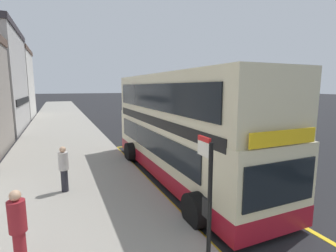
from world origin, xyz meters
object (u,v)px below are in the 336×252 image
(pedestrian_further_back, at_px, (18,227))
(parked_car_grey_distant, at_px, (153,110))
(pedestrian_waiting_near_sign, at_px, (64,167))
(parked_car_white_ahead, at_px, (161,116))
(bus_stop_sign, at_px, (208,194))
(double_decker_bus, at_px, (180,130))

(pedestrian_further_back, bearing_deg, parked_car_grey_distant, 64.42)
(pedestrian_waiting_near_sign, bearing_deg, parked_car_white_ahead, 57.24)
(bus_stop_sign, distance_m, pedestrian_waiting_near_sign, 6.00)
(double_decker_bus, distance_m, parked_car_white_ahead, 16.34)
(double_decker_bus, height_order, parked_car_white_ahead, double_decker_bus)
(bus_stop_sign, height_order, parked_car_grey_distant, bus_stop_sign)
(double_decker_bus, height_order, pedestrian_further_back, double_decker_bus)
(bus_stop_sign, xyz_separation_m, parked_car_grey_distant, (9.07, 27.85, -0.96))
(bus_stop_sign, xyz_separation_m, pedestrian_further_back, (-3.53, 1.51, -0.68))
(parked_car_grey_distant, xyz_separation_m, pedestrian_waiting_near_sign, (-11.67, -22.48, 0.24))
(parked_car_white_ahead, bearing_deg, pedestrian_waiting_near_sign, -121.54)
(pedestrian_waiting_near_sign, relative_size, pedestrian_further_back, 0.97)
(double_decker_bus, relative_size, parked_car_grey_distant, 2.57)
(parked_car_grey_distant, distance_m, parked_car_white_ahead, 7.16)
(bus_stop_sign, distance_m, parked_car_white_ahead, 22.18)
(pedestrian_further_back, bearing_deg, double_decker_bus, 35.25)
(pedestrian_waiting_near_sign, height_order, pedestrian_further_back, pedestrian_further_back)
(bus_stop_sign, distance_m, parked_car_grey_distant, 29.31)
(double_decker_bus, relative_size, parked_car_white_ahead, 2.57)
(double_decker_bus, xyz_separation_m, parked_car_grey_distant, (6.98, 22.36, -1.27))
(double_decker_bus, xyz_separation_m, pedestrian_further_back, (-5.63, -3.98, -0.99))
(pedestrian_waiting_near_sign, distance_m, pedestrian_further_back, 3.97)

